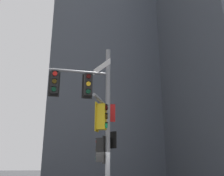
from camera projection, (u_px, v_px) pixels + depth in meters
building_mid_block at (115, 71)px, 34.31m from camera, size 16.06×16.06×28.89m
signal_pole_assembly at (94, 114)px, 10.40m from camera, size 3.01×2.79×7.21m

